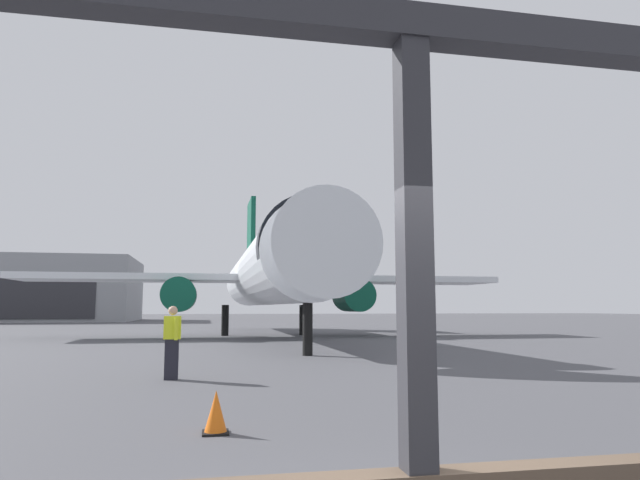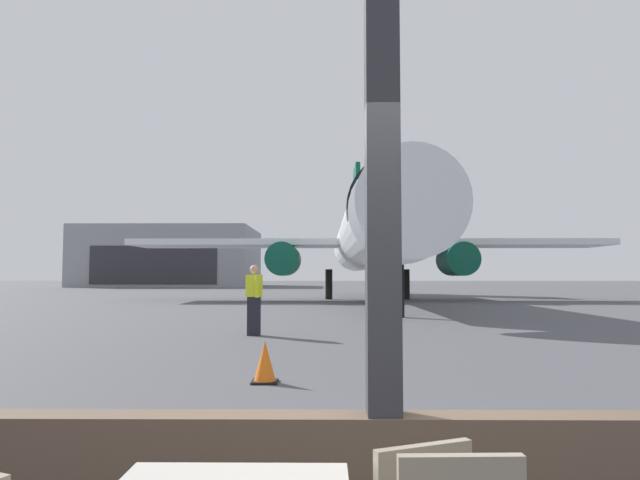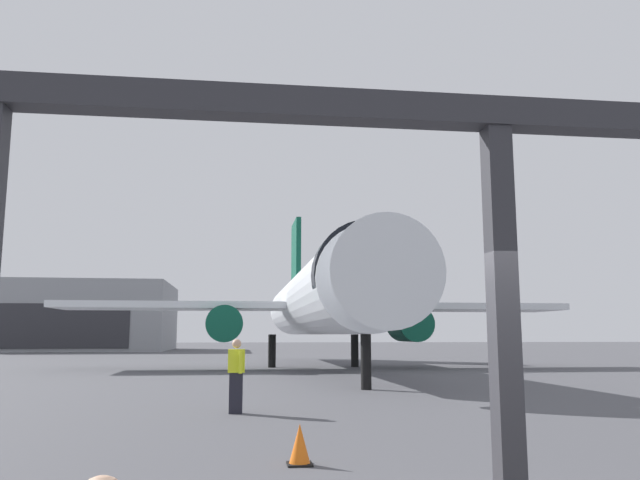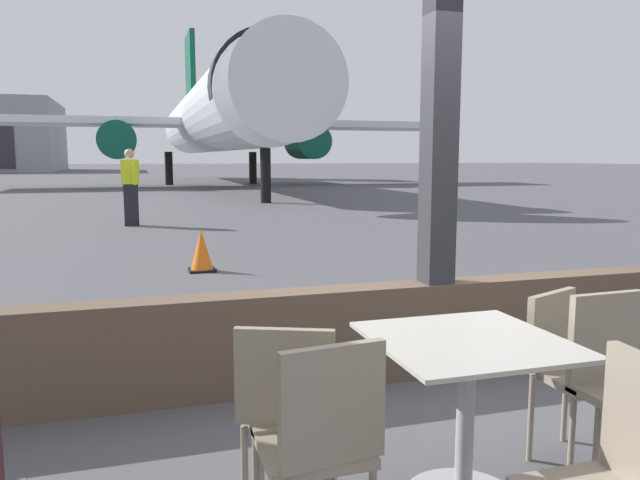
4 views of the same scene
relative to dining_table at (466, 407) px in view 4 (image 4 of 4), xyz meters
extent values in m
plane|color=#4C4C51|center=(0.66, 41.57, -0.45)|extent=(220.00, 220.00, 0.00)
cube|color=brown|center=(0.66, 1.57, -0.12)|extent=(8.09, 0.24, 0.67)
cube|color=#2D2D33|center=(0.66, 1.57, 1.32)|extent=(0.20, 0.20, 3.54)
cube|color=#ADA89E|center=(0.00, 0.00, 0.30)|extent=(0.80, 0.80, 0.02)
cylinder|color=#9EA0A5|center=(0.00, 0.00, -0.08)|extent=(0.08, 0.08, 0.75)
cube|color=gray|center=(-0.75, -0.16, 0.00)|extent=(0.40, 0.40, 0.04)
cube|color=gray|center=(-0.73, -0.34, 0.24)|extent=(0.40, 0.09, 0.43)
cylinder|color=gray|center=(-0.61, 0.03, -0.23)|extent=(0.03, 0.03, 0.45)
cube|color=gray|center=(0.75, -0.16, 0.02)|extent=(0.40, 0.40, 0.04)
cube|color=gray|center=(0.75, 0.02, 0.25)|extent=(0.40, 0.05, 0.42)
cylinder|color=gray|center=(0.59, -0.34, -0.22)|extent=(0.03, 0.03, 0.47)
cylinder|color=gray|center=(0.92, 0.01, -0.22)|extent=(0.03, 0.03, 0.47)
cylinder|color=gray|center=(0.58, 0.00, -0.22)|extent=(0.03, 0.03, 0.47)
cube|color=gray|center=(-0.75, 0.16, 0.01)|extent=(0.40, 0.40, 0.04)
cube|color=gray|center=(-0.82, -0.01, 0.23)|extent=(0.38, 0.19, 0.39)
cylinder|color=gray|center=(-0.84, 0.38, -0.22)|extent=(0.03, 0.03, 0.47)
cylinder|color=gray|center=(-0.53, 0.25, -0.22)|extent=(0.03, 0.03, 0.47)
cylinder|color=gray|center=(-0.97, 0.07, -0.22)|extent=(0.03, 0.03, 0.47)
cube|color=gray|center=(0.75, 0.16, 0.00)|extent=(0.40, 0.40, 0.04)
cube|color=gray|center=(0.68, 0.33, 0.21)|extent=(0.38, 0.19, 0.38)
cylinder|color=gray|center=(0.97, 0.07, -0.23)|extent=(0.03, 0.03, 0.46)
cylinder|color=gray|center=(0.66, -0.06, -0.23)|extent=(0.03, 0.03, 0.46)
cylinder|color=gray|center=(0.84, 0.38, -0.23)|extent=(0.03, 0.03, 0.46)
cylinder|color=gray|center=(0.53, 0.25, -0.23)|extent=(0.03, 0.03, 0.46)
cylinder|color=silver|center=(2.93, 31.93, 3.26)|extent=(3.69, 29.15, 3.69)
cone|color=silver|center=(2.93, 16.05, 3.26)|extent=(3.51, 2.60, 3.51)
cylinder|color=black|center=(2.93, 17.95, 3.41)|extent=(3.77, 0.90, 3.77)
cube|color=silver|center=(-4.59, 32.34, 2.96)|extent=(13.19, 4.20, 0.36)
cube|color=silver|center=(10.45, 32.34, 2.96)|extent=(13.19, 4.20, 0.36)
cylinder|color=#0C4C38|center=(-2.12, 30.94, 1.96)|extent=(1.90, 3.20, 1.90)
cylinder|color=#0C4C38|center=(7.98, 30.94, 1.96)|extent=(1.90, 3.20, 1.90)
cube|color=#0C4C38|center=(2.93, 45.01, 7.50)|extent=(0.36, 4.40, 5.20)
cylinder|color=black|center=(2.93, 18.25, 0.48)|extent=(0.36, 0.36, 1.86)
cylinder|color=black|center=(0.53, 33.34, 0.48)|extent=(0.44, 0.44, 1.86)
cylinder|color=black|center=(5.33, 33.34, 0.48)|extent=(0.44, 0.44, 1.86)
cube|color=black|center=(-1.45, 12.21, 0.02)|extent=(0.32, 0.20, 0.95)
cube|color=yellow|center=(-1.45, 12.21, 0.77)|extent=(0.40, 0.22, 0.55)
sphere|color=tan|center=(-1.45, 12.21, 1.18)|extent=(0.22, 0.22, 0.22)
cylinder|color=yellow|center=(-1.35, 11.99, 0.75)|extent=(0.09, 0.09, 0.52)
cylinder|color=yellow|center=(-1.55, 12.43, 0.75)|extent=(0.09, 0.09, 0.52)
cone|color=orange|center=(-0.52, 6.09, -0.17)|extent=(0.32, 0.32, 0.58)
cube|color=black|center=(-0.52, 6.09, -0.44)|extent=(0.36, 0.36, 0.03)
camera|label=1|loc=(-0.70, -2.01, 1.25)|focal=31.93mm
camera|label=2|loc=(0.32, -1.80, 1.03)|focal=31.68mm
camera|label=3|loc=(-1.43, -3.25, 1.39)|focal=35.43mm
camera|label=4|loc=(-1.36, -2.27, 1.10)|focal=34.24mm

